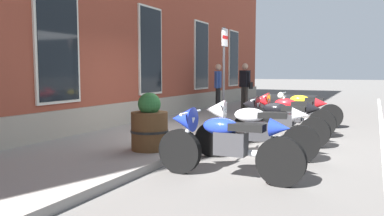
% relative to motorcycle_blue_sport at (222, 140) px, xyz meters
% --- Properties ---
extents(ground_plane, '(140.00, 140.00, 0.00)m').
position_rel_motorcycle_blue_sport_xyz_m(ground_plane, '(2.85, 1.09, -0.54)').
color(ground_plane, '#565451').
extents(sidewalk, '(31.29, 2.94, 0.13)m').
position_rel_motorcycle_blue_sport_xyz_m(sidewalk, '(2.85, 2.56, -0.48)').
color(sidewalk, gray).
rests_on(sidewalk, ground_plane).
extents(motorcycle_blue_sport, '(0.62, 2.15, 0.99)m').
position_rel_motorcycle_blue_sport_xyz_m(motorcycle_blue_sport, '(0.00, 0.00, 0.00)').
color(motorcycle_blue_sport, black).
rests_on(motorcycle_blue_sport, ground_plane).
extents(motorcycle_white_sport, '(0.66, 2.11, 1.01)m').
position_rel_motorcycle_blue_sport_xyz_m(motorcycle_white_sport, '(1.36, 0.00, 0.01)').
color(motorcycle_white_sport, black).
rests_on(motorcycle_white_sport, ground_plane).
extents(motorcycle_black_sport, '(0.62, 2.00, 1.00)m').
position_rel_motorcycle_blue_sport_xyz_m(motorcycle_black_sport, '(2.87, -0.09, 0.00)').
color(motorcycle_black_sport, black).
rests_on(motorcycle_black_sport, ground_plane).
extents(motorcycle_red_sport, '(0.62, 2.09, 1.00)m').
position_rel_motorcycle_blue_sport_xyz_m(motorcycle_red_sport, '(4.16, -0.03, 0.00)').
color(motorcycle_red_sport, black).
rests_on(motorcycle_red_sport, ground_plane).
extents(motorcycle_yellow_naked, '(0.62, 2.06, 0.93)m').
position_rel_motorcycle_blue_sport_xyz_m(motorcycle_yellow_naked, '(5.77, -0.13, -0.07)').
color(motorcycle_yellow_naked, black).
rests_on(motorcycle_yellow_naked, ground_plane).
extents(pedestrian_blue_top, '(0.65, 0.30, 1.64)m').
position_rel_motorcycle_blue_sport_xyz_m(pedestrian_blue_top, '(7.58, 3.06, 0.50)').
color(pedestrian_blue_top, black).
rests_on(pedestrian_blue_top, sidewalk).
extents(pedestrian_dark_jacket, '(0.43, 0.60, 1.67)m').
position_rel_motorcycle_blue_sport_xyz_m(pedestrian_dark_jacket, '(8.42, 2.35, 0.52)').
color(pedestrian_dark_jacket, '#38332D').
rests_on(pedestrian_dark_jacket, sidewalk).
extents(parking_sign, '(0.36, 0.07, 2.47)m').
position_rel_motorcycle_blue_sport_xyz_m(parking_sign, '(4.12, 1.54, 1.18)').
color(parking_sign, '#4C4C51').
rests_on(parking_sign, sidewalk).
extents(barrel_planter, '(0.67, 0.67, 1.01)m').
position_rel_motorcycle_blue_sport_xyz_m(barrel_planter, '(0.76, 1.65, 0.00)').
color(barrel_planter, brown).
rests_on(barrel_planter, sidewalk).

